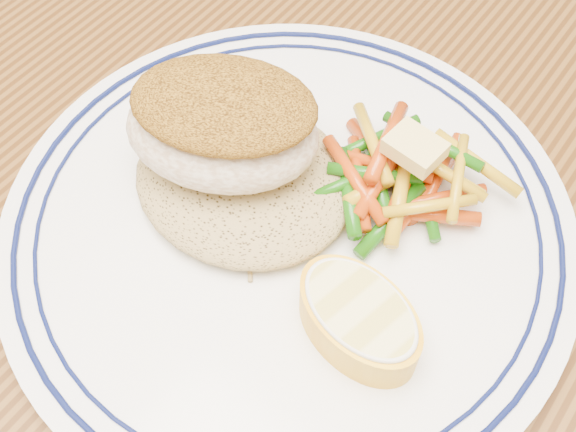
# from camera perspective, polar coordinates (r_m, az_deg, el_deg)

# --- Properties ---
(dining_table) EXTENTS (1.50, 0.90, 0.75)m
(dining_table) POSITION_cam_1_polar(r_m,az_deg,el_deg) (0.47, -0.58, -7.90)
(dining_table) COLOR #44260D
(dining_table) RESTS_ON ground
(plate) EXTENTS (0.30, 0.30, 0.02)m
(plate) POSITION_cam_1_polar(r_m,az_deg,el_deg) (0.38, 0.00, -0.88)
(plate) COLOR white
(plate) RESTS_ON dining_table
(rice_pilaf) EXTENTS (0.12, 0.11, 0.02)m
(rice_pilaf) POSITION_cam_1_polar(r_m,az_deg,el_deg) (0.38, -3.53, 3.17)
(rice_pilaf) COLOR #9B834D
(rice_pilaf) RESTS_ON plate
(fish_fillet) EXTENTS (0.12, 0.11, 0.05)m
(fish_fillet) POSITION_cam_1_polar(r_m,az_deg,el_deg) (0.36, -5.20, 7.22)
(fish_fillet) COLOR beige
(fish_fillet) RESTS_ON rice_pilaf
(vegetable_pile) EXTENTS (0.10, 0.09, 0.03)m
(vegetable_pile) POSITION_cam_1_polar(r_m,az_deg,el_deg) (0.38, 8.72, 3.11)
(vegetable_pile) COLOR #BD3B09
(vegetable_pile) RESTS_ON plate
(butter_pat) EXTENTS (0.03, 0.02, 0.01)m
(butter_pat) POSITION_cam_1_polar(r_m,az_deg,el_deg) (0.36, 9.99, 5.33)
(butter_pat) COLOR #F5D877
(butter_pat) RESTS_ON vegetable_pile
(lemon_wedge) EXTENTS (0.07, 0.07, 0.03)m
(lemon_wedge) POSITION_cam_1_polar(r_m,az_deg,el_deg) (0.34, 5.61, -8.05)
(lemon_wedge) COLOR yellow
(lemon_wedge) RESTS_ON plate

